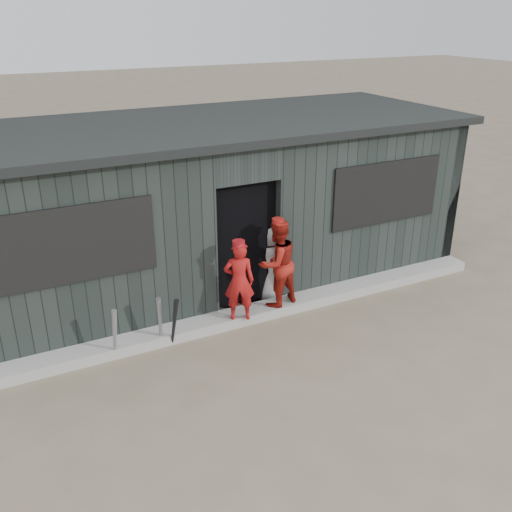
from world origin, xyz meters
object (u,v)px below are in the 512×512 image
bat_right (174,323)px  player_red_right (277,263)px  player_grey_back (272,263)px  player_red_left (239,281)px  bat_left (115,335)px  bat_mid (160,322)px  dugout (209,203)px

bat_right → player_red_right: bearing=8.5°
player_red_right → player_grey_back: (0.14, 0.40, -0.18)m
player_red_left → player_red_right: (0.68, 0.15, 0.08)m
bat_right → player_red_left: player_red_left is taller
bat_right → player_grey_back: size_ratio=0.62×
bat_right → bat_left: bearing=176.6°
bat_mid → player_grey_back: player_grey_back is taller
bat_left → dugout: (2.12, 1.89, 0.89)m
player_red_left → dugout: size_ratio=0.14×
bat_right → player_red_right: size_ratio=0.59×
player_red_right → dugout: dugout is taller
player_red_right → bat_right: bearing=-3.4°
bat_mid → player_red_right: 1.90m
bat_right → player_red_left: (1.01, 0.10, 0.35)m
player_grey_back → bat_left: bearing=15.5°
player_red_right → player_grey_back: size_ratio=1.05×
player_red_right → player_grey_back: player_red_right is taller
bat_mid → player_grey_back: bearing=15.0°
player_red_left → dugout: dugout is taller
bat_left → bat_right: 0.78m
bat_left → bat_right: size_ratio=1.01×
bat_right → dugout: 2.52m
player_red_left → player_grey_back: 1.00m
bat_mid → player_red_left: 1.22m
bat_left → player_red_right: 2.52m
bat_left → bat_right: bat_left is taller
player_grey_back → dugout: size_ratio=0.15×
bat_mid → player_grey_back: (1.99, 0.53, 0.25)m
bat_left → bat_mid: 0.63m
bat_left → bat_right: bearing=-3.4°
bat_right → player_grey_back: 1.96m
player_red_left → bat_left: bearing=24.9°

